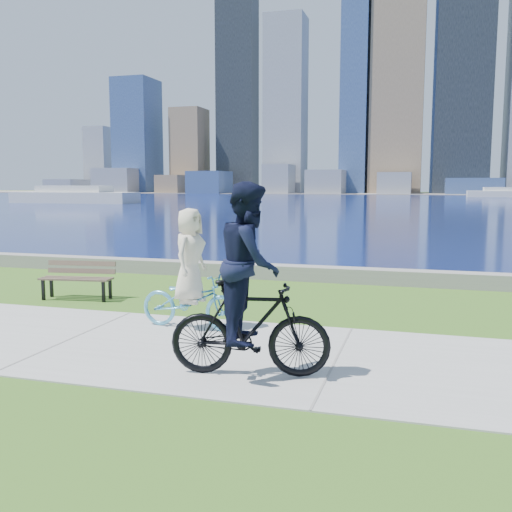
{
  "coord_description": "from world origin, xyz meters",
  "views": [
    {
      "loc": [
        5.05,
        -7.31,
        2.35
      ],
      "look_at": [
        2.29,
        2.08,
        1.1
      ],
      "focal_mm": 40.0,
      "sensor_mm": 36.0,
      "label": 1
    }
  ],
  "objects": [
    {
      "name": "seawall",
      "position": [
        0.0,
        6.2,
        0.17
      ],
      "size": [
        90.0,
        0.5,
        0.35
      ],
      "primitive_type": "cube",
      "color": "gray",
      "rests_on": "ground"
    },
    {
      "name": "far_shore",
      "position": [
        0.0,
        130.0,
        0.06
      ],
      "size": [
        320.0,
        30.0,
        0.12
      ],
      "primitive_type": "cube",
      "color": "gray",
      "rests_on": "ground"
    },
    {
      "name": "ferry_near",
      "position": [
        -35.42,
        52.65,
        0.87
      ],
      "size": [
        15.36,
        4.39,
        2.09
      ],
      "color": "silver",
      "rests_on": "ground"
    },
    {
      "name": "ferry_far",
      "position": [
        18.48,
        99.62,
        0.71
      ],
      "size": [
        12.55,
        3.59,
        1.7
      ],
      "color": "silver",
      "rests_on": "ground"
    },
    {
      "name": "bay_water",
      "position": [
        0.0,
        72.0,
        0.0
      ],
      "size": [
        320.0,
        131.0,
        0.01
      ],
      "primitive_type": "cube",
      "color": "#0B1749",
      "rests_on": "ground"
    },
    {
      "name": "ground",
      "position": [
        0.0,
        0.0,
        0.0
      ],
      "size": [
        320.0,
        320.0,
        0.0
      ],
      "primitive_type": "plane",
      "color": "#315917",
      "rests_on": "ground"
    },
    {
      "name": "cyclist_man",
      "position": [
        3.08,
        -0.87,
        1.01
      ],
      "size": [
        0.88,
        2.02,
        2.35
      ],
      "rotation": [
        0.0,
        0.0,
        1.74
      ],
      "color": "black",
      "rests_on": "ground"
    },
    {
      "name": "city_skyline",
      "position": [
        8.2,
        129.53,
        25.29
      ],
      "size": [
        172.93,
        23.93,
        76.0
      ],
      "color": "slate",
      "rests_on": "ground"
    },
    {
      "name": "cyclist_woman",
      "position": [
        1.49,
        1.04,
        0.74
      ],
      "size": [
        0.74,
        1.78,
        1.94
      ],
      "rotation": [
        0.0,
        0.0,
        1.49
      ],
      "color": "#57AED3",
      "rests_on": "ground"
    },
    {
      "name": "park_bench",
      "position": [
        -1.68,
        2.68,
        0.47
      ],
      "size": [
        1.53,
        0.7,
        0.76
      ],
      "rotation": [
        0.0,
        0.0,
        0.13
      ],
      "color": "black",
      "rests_on": "ground"
    },
    {
      "name": "concrete_path",
      "position": [
        0.0,
        0.0,
        0.01
      ],
      "size": [
        80.0,
        3.5,
        0.02
      ],
      "primitive_type": "cube",
      "color": "#9E9E99",
      "rests_on": "ground"
    }
  ]
}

